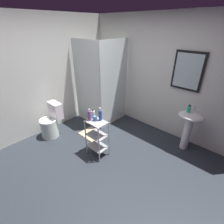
# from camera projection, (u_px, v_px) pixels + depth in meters

# --- Properties ---
(ground_plane) EXTENTS (4.20, 4.20, 0.02)m
(ground_plane) POSITION_uv_depth(u_px,v_px,m) (100.00, 166.00, 3.00)
(ground_plane) COLOR #262B32
(wall_back) EXTENTS (4.20, 0.14, 2.50)m
(wall_back) POSITION_uv_depth(u_px,v_px,m) (160.00, 77.00, 3.60)
(wall_back) COLOR silver
(wall_back) RESTS_ON ground_plane
(wall_left) EXTENTS (0.10, 4.20, 2.50)m
(wall_left) POSITION_uv_depth(u_px,v_px,m) (38.00, 78.00, 3.52)
(wall_left) COLOR silver
(wall_left) RESTS_ON ground_plane
(shower_stall) EXTENTS (0.92, 0.92, 2.00)m
(shower_stall) POSITION_uv_depth(u_px,v_px,m) (102.00, 103.00, 4.29)
(shower_stall) COLOR white
(shower_stall) RESTS_ON ground_plane
(pedestal_sink) EXTENTS (0.46, 0.37, 0.81)m
(pedestal_sink) POSITION_uv_depth(u_px,v_px,m) (189.00, 124.00, 3.16)
(pedestal_sink) COLOR white
(pedestal_sink) RESTS_ON ground_plane
(sink_faucet) EXTENTS (0.03, 0.03, 0.10)m
(sink_faucet) POSITION_uv_depth(u_px,v_px,m) (195.00, 109.00, 3.11)
(sink_faucet) COLOR silver
(sink_faucet) RESTS_ON pedestal_sink
(toilet) EXTENTS (0.37, 0.49, 0.76)m
(toilet) POSITION_uv_depth(u_px,v_px,m) (51.00, 123.00, 3.68)
(toilet) COLOR white
(toilet) RESTS_ON ground_plane
(storage_cart) EXTENTS (0.38, 0.28, 0.74)m
(storage_cart) POSITION_uv_depth(u_px,v_px,m) (97.00, 136.00, 3.07)
(storage_cart) COLOR silver
(storage_cart) RESTS_ON ground_plane
(hand_soap_bottle) EXTENTS (0.06, 0.06, 0.15)m
(hand_soap_bottle) POSITION_uv_depth(u_px,v_px,m) (189.00, 109.00, 3.06)
(hand_soap_bottle) COLOR #2DBC99
(hand_soap_bottle) RESTS_ON pedestal_sink
(lotion_bottle_white) EXTENTS (0.07, 0.07, 0.18)m
(lotion_bottle_white) POSITION_uv_depth(u_px,v_px,m) (93.00, 114.00, 3.00)
(lotion_bottle_white) COLOR white
(lotion_bottle_white) RESTS_ON storage_cart
(shampoo_bottle_blue) EXTENTS (0.06, 0.06, 0.24)m
(shampoo_bottle_blue) POSITION_uv_depth(u_px,v_px,m) (100.00, 115.00, 2.92)
(shampoo_bottle_blue) COLOR #324EAD
(shampoo_bottle_blue) RESTS_ON storage_cart
(conditioner_bottle_purple) EXTENTS (0.06, 0.06, 0.23)m
(conditioner_bottle_purple) POSITION_uv_depth(u_px,v_px,m) (90.00, 115.00, 2.92)
(conditioner_bottle_purple) COLOR #8C529E
(conditioner_bottle_purple) RESTS_ON storage_cart
(rinse_cup) EXTENTS (0.07, 0.07, 0.09)m
(rinse_cup) POSITION_uv_depth(u_px,v_px,m) (95.00, 118.00, 2.94)
(rinse_cup) COLOR #3870B2
(rinse_cup) RESTS_ON storage_cart
(bath_mat) EXTENTS (0.60, 0.40, 0.02)m
(bath_mat) POSITION_uv_depth(u_px,v_px,m) (93.00, 135.00, 3.81)
(bath_mat) COLOR tan
(bath_mat) RESTS_ON ground_plane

